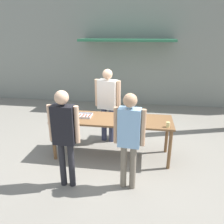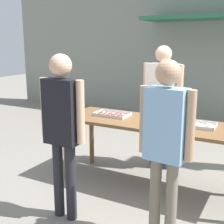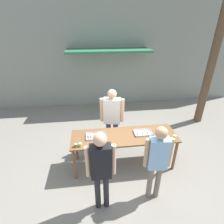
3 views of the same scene
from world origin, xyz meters
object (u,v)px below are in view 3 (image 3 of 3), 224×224
object	(u,v)px
person_customer_holding_hotdog	(101,166)
beer_cup	(175,137)
food_tray_sausages	(96,136)
condiment_jar_mustard	(76,145)
condiment_jar_ketchup	(80,145)
food_tray_buns	(143,133)
person_server_behind_table	(112,115)
person_customer_with_cup	(158,158)
utility_pole	(217,42)

from	to	relation	value
person_customer_holding_hotdog	beer_cup	bearing A→B (deg)	-154.68
food_tray_sausages	condiment_jar_mustard	distance (m)	0.56
condiment_jar_ketchup	person_customer_holding_hotdog	xyz separation A→B (m)	(0.41, -0.85, 0.14)
food_tray_buns	condiment_jar_mustard	bearing A→B (deg)	-168.65
food_tray_sausages	condiment_jar_mustard	xyz separation A→B (m)	(-0.46, -0.33, 0.03)
condiment_jar_mustard	person_server_behind_table	size ratio (longest dim) A/B	0.04
food_tray_sausages	food_tray_buns	distance (m)	1.16
food_tray_buns	person_customer_holding_hotdog	xyz separation A→B (m)	(-1.11, -1.17, 0.17)
food_tray_sausages	person_customer_holding_hotdog	xyz separation A→B (m)	(0.05, -1.17, 0.17)
food_tray_buns	condiment_jar_ketchup	distance (m)	1.55
condiment_jar_mustard	beer_cup	world-z (taller)	beer_cup
food_tray_sausages	person_customer_with_cup	xyz separation A→B (m)	(1.13, -1.07, 0.15)
person_server_behind_table	condiment_jar_ketchup	bearing A→B (deg)	-119.01
condiment_jar_ketchup	person_customer_holding_hotdog	world-z (taller)	person_customer_holding_hotdog
condiment_jar_mustard	utility_pole	distance (m)	5.25
person_customer_holding_hotdog	condiment_jar_ketchup	bearing A→B (deg)	-64.51
condiment_jar_ketchup	beer_cup	bearing A→B (deg)	-0.12
food_tray_buns	utility_pole	world-z (taller)	utility_pole
condiment_jar_ketchup	person_server_behind_table	xyz separation A→B (m)	(0.84, 0.99, 0.16)
person_customer_with_cup	condiment_jar_mustard	bearing A→B (deg)	-19.99
food_tray_sausages	person_server_behind_table	size ratio (longest dim) A/B	0.26
food_tray_buns	person_server_behind_table	world-z (taller)	person_server_behind_table
person_customer_with_cup	utility_pole	size ratio (longest dim) A/B	0.32
condiment_jar_mustard	person_customer_with_cup	distance (m)	1.76
condiment_jar_ketchup	person_customer_with_cup	size ratio (longest dim) A/B	0.05
condiment_jar_mustard	person_customer_holding_hotdog	size ratio (longest dim) A/B	0.05
condiment_jar_ketchup	person_customer_with_cup	distance (m)	1.67
person_customer_with_cup	beer_cup	bearing A→B (deg)	-128.32
person_customer_holding_hotdog	condiment_jar_mustard	bearing A→B (deg)	-59.15
condiment_jar_ketchup	utility_pole	xyz separation A→B (m)	(4.29, 2.20, 1.87)
condiment_jar_mustard	beer_cup	bearing A→B (deg)	0.06
utility_pole	beer_cup	bearing A→B (deg)	-133.58
beer_cup	food_tray_buns	bearing A→B (deg)	154.69
food_tray_sausages	person_customer_holding_hotdog	bearing A→B (deg)	-87.58
food_tray_buns	beer_cup	distance (m)	0.75
food_tray_buns	person_customer_with_cup	distance (m)	1.08
person_server_behind_table	person_customer_holding_hotdog	size ratio (longest dim) A/B	1.03
person_server_behind_table	person_customer_holding_hotdog	xyz separation A→B (m)	(-0.43, -1.84, -0.01)
food_tray_buns	person_customer_holding_hotdog	world-z (taller)	person_customer_holding_hotdog
condiment_jar_mustard	condiment_jar_ketchup	bearing A→B (deg)	4.13
food_tray_sausages	beer_cup	size ratio (longest dim) A/B	4.53
food_tray_sausages	food_tray_buns	size ratio (longest dim) A/B	1.07
person_customer_with_cup	condiment_jar_ketchup	bearing A→B (deg)	-21.64
food_tray_buns	person_customer_holding_hotdog	bearing A→B (deg)	-133.51
condiment_jar_mustard	person_customer_holding_hotdog	distance (m)	0.99
food_tray_sausages	condiment_jar_ketchup	world-z (taller)	condiment_jar_ketchup
person_server_behind_table	utility_pole	size ratio (longest dim) A/B	0.33
condiment_jar_ketchup	beer_cup	xyz separation A→B (m)	(2.19, -0.00, 0.01)
food_tray_sausages	utility_pole	distance (m)	4.75
person_customer_with_cup	utility_pole	xyz separation A→B (m)	(2.80, 2.95, 1.74)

